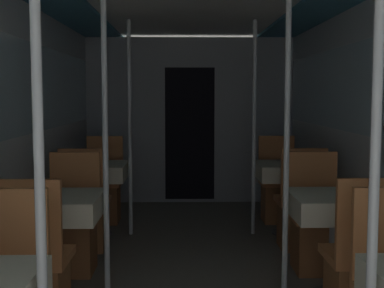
{
  "coord_description": "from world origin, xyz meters",
  "views": [
    {
      "loc": [
        -0.09,
        -1.04,
        1.41
      ],
      "look_at": [
        -0.02,
        3.16,
        1.02
      ],
      "focal_mm": 50.0,
      "sensor_mm": 36.0,
      "label": 1
    }
  ],
  "objects_px": {
    "support_pole_left_1": "(105,144)",
    "support_pole_right_1": "(287,144)",
    "chair_left_near_2": "(86,218)",
    "chair_right_near_2": "(299,217)",
    "chair_left_far_1": "(72,235)",
    "chair_left_near_1": "(35,283)",
    "chair_right_far_2": "(278,195)",
    "support_pole_right_2": "(254,129)",
    "chair_left_far_2": "(103,195)",
    "dining_table_left_1": "(55,210)",
    "dining_table_right_1": "(336,209)",
    "dining_table_right_2": "(288,174)",
    "support_pole_right_0": "(374,186)",
    "chair_right_near_1": "(360,281)",
    "chair_right_far_1": "(316,234)",
    "support_pole_left_0": "(40,187)",
    "dining_table_left_2": "(95,174)"
  },
  "relations": [
    {
      "from": "support_pole_left_0",
      "to": "dining_table_left_1",
      "type": "height_order",
      "value": "support_pole_left_0"
    },
    {
      "from": "support_pole_left_1",
      "to": "chair_right_far_2",
      "type": "relative_size",
      "value": 2.27
    },
    {
      "from": "chair_right_far_1",
      "to": "chair_right_far_2",
      "type": "bearing_deg",
      "value": -90.0
    },
    {
      "from": "support_pole_right_0",
      "to": "chair_right_far_2",
      "type": "relative_size",
      "value": 2.27
    },
    {
      "from": "chair_left_near_2",
      "to": "chair_right_near_1",
      "type": "bearing_deg",
      "value": -40.85
    },
    {
      "from": "chair_right_near_2",
      "to": "support_pole_right_2",
      "type": "xyz_separation_m",
      "value": [
        -0.35,
        0.54,
        0.78
      ]
    },
    {
      "from": "support_pole_left_1",
      "to": "support_pole_right_0",
      "type": "xyz_separation_m",
      "value": [
        1.24,
        -1.68,
        0.0
      ]
    },
    {
      "from": "dining_table_left_1",
      "to": "chair_right_near_2",
      "type": "relative_size",
      "value": 0.76
    },
    {
      "from": "chair_left_near_1",
      "to": "support_pole_right_1",
      "type": "height_order",
      "value": "support_pole_right_1"
    },
    {
      "from": "dining_table_left_1",
      "to": "chair_left_far_1",
      "type": "height_order",
      "value": "chair_left_far_1"
    },
    {
      "from": "chair_left_near_2",
      "to": "chair_left_far_2",
      "type": "height_order",
      "value": "same"
    },
    {
      "from": "dining_table_right_1",
      "to": "chair_right_far_1",
      "type": "bearing_deg",
      "value": 90.0
    },
    {
      "from": "chair_right_near_2",
      "to": "support_pole_right_0",
      "type": "bearing_deg",
      "value": -97.09
    },
    {
      "from": "chair_right_near_1",
      "to": "chair_right_far_1",
      "type": "height_order",
      "value": "same"
    },
    {
      "from": "chair_right_near_1",
      "to": "chair_right_far_1",
      "type": "relative_size",
      "value": 1.0
    },
    {
      "from": "support_pole_right_0",
      "to": "dining_table_right_2",
      "type": "distance_m",
      "value": 3.41
    },
    {
      "from": "support_pole_left_0",
      "to": "dining_table_left_2",
      "type": "bearing_deg",
      "value": 95.97
    },
    {
      "from": "support_pole_left_1",
      "to": "dining_table_right_1",
      "type": "bearing_deg",
      "value": -0.0
    },
    {
      "from": "support_pole_left_0",
      "to": "support_pole_right_2",
      "type": "height_order",
      "value": "same"
    },
    {
      "from": "support_pole_left_0",
      "to": "chair_left_far_1",
      "type": "relative_size",
      "value": 2.27
    },
    {
      "from": "chair_right_near_1",
      "to": "support_pole_left_1",
      "type": "bearing_deg",
      "value": 161.33
    },
    {
      "from": "chair_left_far_1",
      "to": "chair_left_far_2",
      "type": "distance_m",
      "value": 1.68
    },
    {
      "from": "dining_table_left_2",
      "to": "chair_right_far_2",
      "type": "distance_m",
      "value": 2.04
    },
    {
      "from": "support_pole_right_1",
      "to": "chair_left_near_2",
      "type": "bearing_deg",
      "value": 144.33
    },
    {
      "from": "support_pole_right_1",
      "to": "support_pole_left_0",
      "type": "bearing_deg",
      "value": -126.44
    },
    {
      "from": "support_pole_right_2",
      "to": "support_pole_left_1",
      "type": "bearing_deg",
      "value": -126.44
    },
    {
      "from": "chair_left_far_2",
      "to": "support_pole_left_0",
      "type": "bearing_deg",
      "value": 95.15
    },
    {
      "from": "support_pole_left_0",
      "to": "chair_left_far_2",
      "type": "height_order",
      "value": "support_pole_left_0"
    },
    {
      "from": "dining_table_left_1",
      "to": "support_pole_right_2",
      "type": "bearing_deg",
      "value": 46.55
    },
    {
      "from": "chair_right_near_1",
      "to": "chair_right_near_2",
      "type": "distance_m",
      "value": 1.68
    },
    {
      "from": "support_pole_left_1",
      "to": "chair_left_near_2",
      "type": "bearing_deg",
      "value": 107.08
    },
    {
      "from": "chair_left_far_1",
      "to": "chair_right_far_1",
      "type": "height_order",
      "value": "same"
    },
    {
      "from": "support_pole_left_0",
      "to": "chair_left_far_2",
      "type": "relative_size",
      "value": 2.27
    },
    {
      "from": "chair_left_near_2",
      "to": "chair_right_far_2",
      "type": "height_order",
      "value": "same"
    },
    {
      "from": "chair_left_near_2",
      "to": "chair_right_near_2",
      "type": "distance_m",
      "value": 1.94
    },
    {
      "from": "chair_right_near_2",
      "to": "support_pole_right_2",
      "type": "distance_m",
      "value": 1.01
    },
    {
      "from": "support_pole_left_1",
      "to": "chair_right_far_2",
      "type": "distance_m",
      "value": 2.84
    },
    {
      "from": "dining_table_right_1",
      "to": "dining_table_right_2",
      "type": "relative_size",
      "value": 1.0
    },
    {
      "from": "dining_table_right_2",
      "to": "support_pole_right_2",
      "type": "bearing_deg",
      "value": 180.0
    },
    {
      "from": "chair_left_far_1",
      "to": "chair_left_near_1",
      "type": "bearing_deg",
      "value": 90.0
    },
    {
      "from": "chair_right_near_1",
      "to": "chair_right_far_1",
      "type": "xyz_separation_m",
      "value": [
        0.0,
        1.08,
        0.0
      ]
    },
    {
      "from": "support_pole_left_0",
      "to": "chair_left_near_1",
      "type": "bearing_deg",
      "value": 107.08
    },
    {
      "from": "chair_left_near_2",
      "to": "support_pole_right_0",
      "type": "height_order",
      "value": "support_pole_right_0"
    },
    {
      "from": "chair_left_near_2",
      "to": "chair_right_near_2",
      "type": "height_order",
      "value": "same"
    },
    {
      "from": "support_pole_left_0",
      "to": "chair_left_near_1",
      "type": "xyz_separation_m",
      "value": [
        -0.35,
        1.14,
        -0.78
      ]
    },
    {
      "from": "support_pole_right_0",
      "to": "support_pole_right_2",
      "type": "bearing_deg",
      "value": 90.0
    },
    {
      "from": "chair_right_far_1",
      "to": "support_pole_right_2",
      "type": "bearing_deg",
      "value": -72.92
    },
    {
      "from": "chair_left_far_2",
      "to": "chair_right_near_2",
      "type": "bearing_deg",
      "value": 151.03
    },
    {
      "from": "chair_left_near_2",
      "to": "dining_table_right_2",
      "type": "distance_m",
      "value": 2.04
    },
    {
      "from": "support_pole_left_1",
      "to": "support_pole_right_1",
      "type": "height_order",
      "value": "same"
    }
  ]
}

